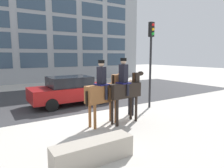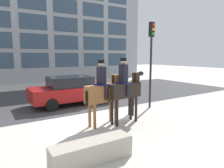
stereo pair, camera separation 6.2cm
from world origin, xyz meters
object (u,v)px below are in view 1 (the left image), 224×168
mounted_horse_companion (125,89)px  traffic_light (151,52)px  pedestrian_bystander (131,94)px  street_car_near_lane (71,90)px  mounted_horse_lead (104,91)px  planter_ledge (93,152)px

mounted_horse_companion → traffic_light: size_ratio=0.60×
pedestrian_bystander → traffic_light: (1.67, 0.54, 1.93)m
street_car_near_lane → traffic_light: 4.78m
street_car_near_lane → traffic_light: traffic_light is taller
mounted_horse_lead → pedestrian_bystander: mounted_horse_lead is taller
street_car_near_lane → planter_ledge: (-1.83, -6.15, -0.52)m
mounted_horse_lead → pedestrian_bystander: 1.77m
pedestrian_bystander → planter_ledge: pedestrian_bystander is taller
mounted_horse_lead → pedestrian_bystander: (1.68, 0.43, -0.36)m
mounted_horse_lead → planter_ledge: 3.00m
mounted_horse_companion → pedestrian_bystander: 1.15m
mounted_horse_companion → street_car_near_lane: (-0.68, 4.12, -0.59)m
mounted_horse_lead → planter_ledge: size_ratio=1.19×
street_car_near_lane → planter_ledge: street_car_near_lane is taller
mounted_horse_lead → mounted_horse_companion: mounted_horse_companion is taller
pedestrian_bystander → planter_ledge: (-3.33, -2.71, -0.68)m
pedestrian_bystander → mounted_horse_companion: bearing=24.6°
pedestrian_bystander → street_car_near_lane: 3.76m
pedestrian_bystander → street_car_near_lane: pedestrian_bystander is taller
traffic_light → street_car_near_lane: bearing=137.5°
traffic_light → planter_ledge: size_ratio=2.04×
traffic_light → mounted_horse_lead: bearing=-163.8°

